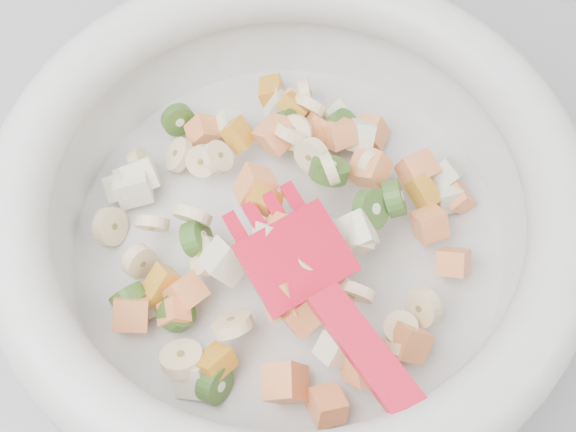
# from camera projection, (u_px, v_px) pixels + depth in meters

# --- Properties ---
(counter) EXTENTS (2.00, 0.60, 0.90)m
(counter) POSITION_uv_depth(u_px,v_px,m) (302.00, 399.00, 0.92)
(counter) COLOR gray
(counter) RESTS_ON ground
(mixing_bowl) EXTENTS (0.38, 0.40, 0.11)m
(mixing_bowl) POSITION_uv_depth(u_px,v_px,m) (288.00, 209.00, 0.47)
(mixing_bowl) COLOR beige
(mixing_bowl) RESTS_ON counter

